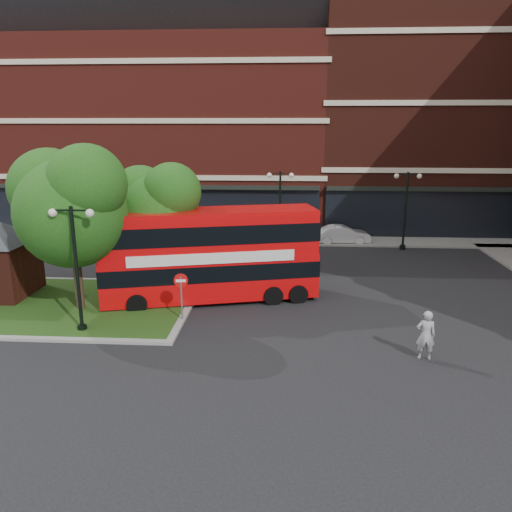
# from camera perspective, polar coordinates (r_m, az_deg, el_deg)

# --- Properties ---
(ground) EXTENTS (120.00, 120.00, 0.00)m
(ground) POSITION_cam_1_polar(r_m,az_deg,el_deg) (19.37, -4.02, -9.34)
(ground) COLOR black
(ground) RESTS_ON ground
(pavement_far) EXTENTS (44.00, 3.00, 0.12)m
(pavement_far) POSITION_cam_1_polar(r_m,az_deg,el_deg) (34.99, -0.53, 1.89)
(pavement_far) COLOR slate
(pavement_far) RESTS_ON ground
(terrace_far_left) EXTENTS (26.00, 12.00, 14.00)m
(terrace_far_left) POSITION_cam_1_polar(r_m,az_deg,el_deg) (42.80, -10.86, 13.40)
(terrace_far_left) COLOR maroon
(terrace_far_left) RESTS_ON ground
(terrace_far_right) EXTENTS (18.00, 12.00, 16.00)m
(terrace_far_right) POSITION_cam_1_polar(r_m,az_deg,el_deg) (43.08, 19.75, 14.15)
(terrace_far_right) COLOR #471911
(terrace_far_right) RESTS_ON ground
(traffic_island) EXTENTS (12.60, 7.60, 0.15)m
(traffic_island) POSITION_cam_1_polar(r_m,az_deg,el_deg) (24.31, -22.18, -5.14)
(traffic_island) COLOR gray
(traffic_island) RESTS_ON ground
(tree_island_west) EXTENTS (5.40, 4.71, 7.21)m
(tree_island_west) POSITION_cam_1_polar(r_m,az_deg,el_deg) (22.23, -20.55, 5.83)
(tree_island_west) COLOR #2D2116
(tree_island_west) RESTS_ON ground
(tree_island_east) EXTENTS (4.46, 3.90, 6.29)m
(tree_island_east) POSITION_cam_1_polar(r_m,az_deg,el_deg) (23.64, -11.28, 5.62)
(tree_island_east) COLOR #2D2116
(tree_island_east) RESTS_ON ground
(lamp_island) EXTENTS (1.72, 0.36, 5.00)m
(lamp_island) POSITION_cam_1_polar(r_m,az_deg,el_deg) (20.06, -19.87, -0.77)
(lamp_island) COLOR black
(lamp_island) RESTS_ON ground
(lamp_far_left) EXTENTS (1.72, 0.36, 5.00)m
(lamp_far_left) POSITION_cam_1_polar(r_m,az_deg,el_deg) (32.41, 2.76, 5.82)
(lamp_far_left) COLOR black
(lamp_far_left) RESTS_ON ground
(lamp_far_right) EXTENTS (1.72, 0.36, 5.00)m
(lamp_far_right) POSITION_cam_1_polar(r_m,az_deg,el_deg) (33.28, 16.73, 5.44)
(lamp_far_right) COLOR black
(lamp_far_right) RESTS_ON ground
(bus) EXTENTS (9.95, 4.48, 3.71)m
(bus) POSITION_cam_1_polar(r_m,az_deg,el_deg) (22.67, -5.29, 0.78)
(bus) COLOR red
(bus) RESTS_ON ground
(woman) EXTENTS (0.69, 0.49, 1.78)m
(woman) POSITION_cam_1_polar(r_m,az_deg,el_deg) (18.34, 18.83, -8.55)
(woman) COLOR #9A9A9D
(woman) RESTS_ON ground
(car_silver) EXTENTS (4.29, 1.81, 1.45)m
(car_silver) POSITION_cam_1_polar(r_m,az_deg,el_deg) (34.09, -10.40, 2.44)
(car_silver) COLOR #ADB0B4
(car_silver) RESTS_ON ground
(car_white) EXTENTS (3.87, 1.69, 1.24)m
(car_white) POSITION_cam_1_polar(r_m,az_deg,el_deg) (34.50, 9.83, 2.44)
(car_white) COLOR silver
(car_white) RESTS_ON ground
(no_entry_sign) EXTENTS (0.58, 0.11, 2.08)m
(no_entry_sign) POSITION_cam_1_polar(r_m,az_deg,el_deg) (20.51, -8.55, -3.62)
(no_entry_sign) COLOR slate
(no_entry_sign) RESTS_ON ground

